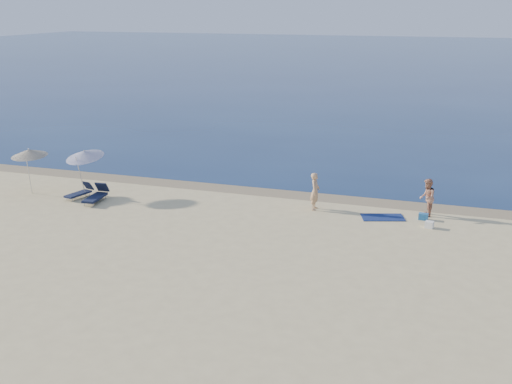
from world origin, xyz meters
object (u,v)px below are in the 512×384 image
person_left (315,191)px  blue_cooler (423,217)px  person_right (427,198)px  umbrella_near (84,154)px

person_left → blue_cooler: 4.96m
person_left → person_right: 5.02m
person_right → umbrella_near: 16.43m
person_right → blue_cooler: size_ratio=4.23×
blue_cooler → person_right: bearing=85.5°
person_left → blue_cooler: size_ratio=4.29×
blue_cooler → umbrella_near: umbrella_near is taller
person_right → blue_cooler: bearing=-9.9°
person_right → person_left: bearing=-85.7°
blue_cooler → umbrella_near: bearing=-172.7°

